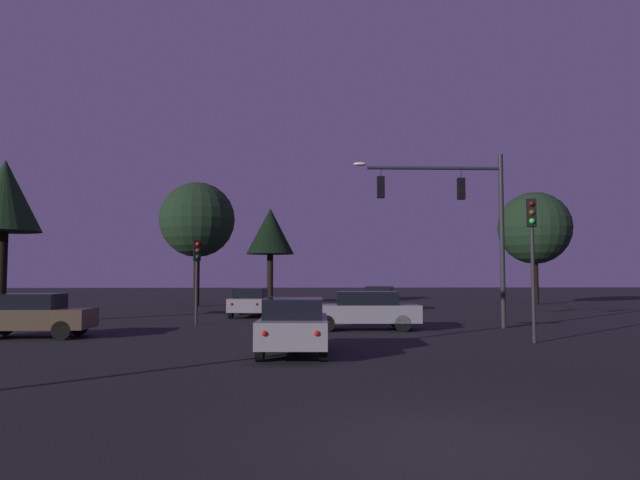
# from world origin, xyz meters

# --- Properties ---
(ground_plane) EXTENTS (168.00, 168.00, 0.00)m
(ground_plane) POSITION_xyz_m (0.00, 24.50, 0.00)
(ground_plane) COLOR black
(ground_plane) RESTS_ON ground
(traffic_signal_mast_arm) EXTENTS (6.27, 0.43, 7.21)m
(traffic_signal_mast_arm) POSITION_xyz_m (5.02, 16.55, 4.92)
(traffic_signal_mast_arm) COLOR #232326
(traffic_signal_mast_arm) RESTS_ON ground
(traffic_light_corner_left) EXTENTS (0.36, 0.38, 4.61)m
(traffic_light_corner_left) POSITION_xyz_m (5.74, 11.15, 3.25)
(traffic_light_corner_left) COLOR #232326
(traffic_light_corner_left) RESTS_ON ground
(traffic_light_corner_right) EXTENTS (0.36, 0.39, 3.71)m
(traffic_light_corner_right) POSITION_xyz_m (-6.14, 18.78, 2.65)
(traffic_light_corner_right) COLOR #232326
(traffic_light_corner_right) RESTS_ON ground
(car_nearside_lane) EXTENTS (1.98, 4.13, 1.52)m
(car_nearside_lane) POSITION_xyz_m (-1.91, 8.75, 0.79)
(car_nearside_lane) COLOR gray
(car_nearside_lane) RESTS_ON ground
(car_crossing_left) EXTENTS (4.56, 1.99, 1.52)m
(car_crossing_left) POSITION_xyz_m (0.90, 15.95, 0.80)
(car_crossing_left) COLOR gray
(car_crossing_left) RESTS_ON ground
(car_crossing_right) EXTENTS (4.06, 1.85, 1.52)m
(car_crossing_right) POSITION_xyz_m (-10.98, 13.59, 0.79)
(car_crossing_right) COLOR #473828
(car_crossing_right) RESTS_ON ground
(car_far_lane) EXTENTS (2.91, 4.70, 1.52)m
(car_far_lane) POSITION_xyz_m (3.58, 29.35, 0.80)
(car_far_lane) COLOR #4C0F0F
(car_far_lane) RESTS_ON ground
(car_parked_lot) EXTENTS (2.19, 4.50, 1.52)m
(car_parked_lot) POSITION_xyz_m (-4.10, 24.04, 0.80)
(car_parked_lot) COLOR gray
(car_parked_lot) RESTS_ON ground
(tree_behind_sign) EXTENTS (3.52, 3.52, 7.17)m
(tree_behind_sign) POSITION_xyz_m (-3.52, 35.87, 5.41)
(tree_behind_sign) COLOR black
(tree_behind_sign) RESTS_ON ground
(tree_left_far) EXTENTS (5.45, 5.45, 8.99)m
(tree_left_far) POSITION_xyz_m (-8.81, 35.48, 6.24)
(tree_left_far) COLOR black
(tree_left_far) RESTS_ON ground
(tree_center_horizon) EXTENTS (5.58, 5.58, 8.68)m
(tree_center_horizon) POSITION_xyz_m (16.88, 36.96, 5.88)
(tree_center_horizon) COLOR black
(tree_center_horizon) RESTS_ON ground
(tree_right_cluster) EXTENTS (3.21, 3.21, 7.40)m
(tree_right_cluster) POSITION_xyz_m (-14.89, 19.58, 5.69)
(tree_right_cluster) COLOR black
(tree_right_cluster) RESTS_ON ground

